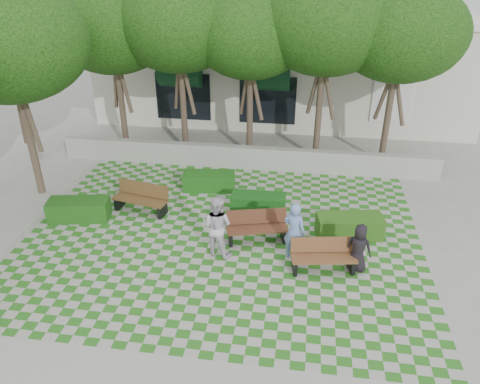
% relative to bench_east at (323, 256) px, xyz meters
% --- Properties ---
extents(ground, '(90.00, 90.00, 0.00)m').
position_rel_bench_east_xyz_m(ground, '(-3.04, 0.09, -0.45)').
color(ground, gray).
rests_on(ground, ground).
extents(lawn, '(12.00, 12.00, 0.00)m').
position_rel_bench_east_xyz_m(lawn, '(-3.04, 1.09, -0.44)').
color(lawn, '#2B721E').
rests_on(lawn, ground).
extents(sidewalk_west, '(2.00, 12.00, 0.01)m').
position_rel_bench_east_xyz_m(sidewalk_west, '(-10.24, 1.09, -0.44)').
color(sidewalk_west, '#9E9B93').
rests_on(sidewalk_west, ground).
extents(retaining_wall, '(15.00, 0.36, 0.90)m').
position_rel_bench_east_xyz_m(retaining_wall, '(-3.04, 6.29, 0.00)').
color(retaining_wall, '#9E9B93').
rests_on(retaining_wall, ground).
extents(bench_east, '(1.85, 0.88, 0.93)m').
position_rel_bench_east_xyz_m(bench_east, '(0.00, 0.00, 0.00)').
color(bench_east, brown).
rests_on(bench_east, ground).
extents(bench_mid, '(1.92, 1.04, 0.96)m').
position_rel_bench_east_xyz_m(bench_mid, '(-1.97, 1.17, 0.01)').
color(bench_mid, '#4E2B1A').
rests_on(bench_mid, ground).
extents(bench_west, '(1.94, 0.98, 0.97)m').
position_rel_bench_east_xyz_m(bench_west, '(-6.00, 2.36, 0.02)').
color(bench_west, '#52371C').
rests_on(bench_west, ground).
extents(hedge_east, '(2.09, 1.14, 0.69)m').
position_rel_bench_east_xyz_m(hedge_east, '(0.81, 1.82, -0.10)').
color(hedge_east, '#244F15').
rests_on(hedge_east, ground).
extents(hedge_midright, '(1.82, 0.76, 0.63)m').
position_rel_bench_east_xyz_m(hedge_midright, '(-2.12, 2.87, -0.13)').
color(hedge_midright, '#124414').
rests_on(hedge_midright, ground).
extents(hedge_midleft, '(1.93, 0.96, 0.65)m').
position_rel_bench_east_xyz_m(hedge_midleft, '(-4.09, 4.24, -0.12)').
color(hedge_midleft, '#174D14').
rests_on(hedge_midleft, ground).
extents(hedge_west, '(2.04, 1.11, 0.68)m').
position_rel_bench_east_xyz_m(hedge_west, '(-7.86, 1.58, -0.11)').
color(hedge_west, '#184813').
rests_on(hedge_west, ground).
extents(person_blue, '(0.78, 0.66, 1.81)m').
position_rel_bench_east_xyz_m(person_blue, '(-0.84, 0.41, 0.45)').
color(person_blue, '#7590D6').
rests_on(person_blue, ground).
extents(person_dark, '(0.80, 0.65, 1.42)m').
position_rel_bench_east_xyz_m(person_dark, '(0.93, 0.14, 0.26)').
color(person_dark, black).
rests_on(person_dark, ground).
extents(person_white, '(1.07, 0.93, 1.87)m').
position_rel_bench_east_xyz_m(person_white, '(-3.02, 0.34, 0.49)').
color(person_white, silver).
rests_on(person_white, ground).
extents(tree_row, '(17.70, 13.40, 7.41)m').
position_rel_bench_east_xyz_m(tree_row, '(-4.91, 6.04, 4.73)').
color(tree_row, '#47382B').
rests_on(tree_row, ground).
extents(building, '(18.00, 8.92, 5.15)m').
position_rel_bench_east_xyz_m(building, '(-2.11, 14.16, 2.07)').
color(building, beige).
rests_on(building, ground).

